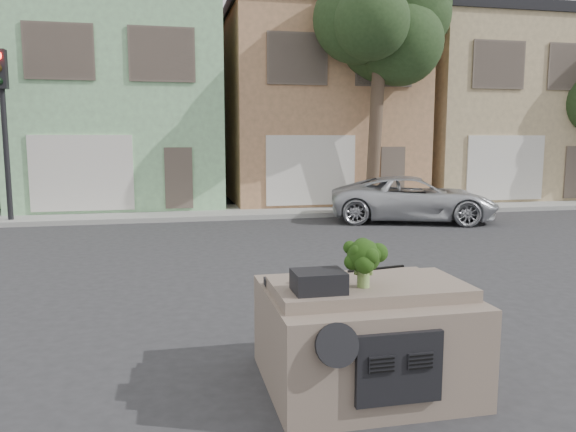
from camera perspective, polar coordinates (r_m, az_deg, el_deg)
name	(u,v)px	position (r m, az deg, el deg)	size (l,w,h in m)	color
ground_plane	(297,302)	(8.89, 0.91, -8.76)	(120.00, 120.00, 0.00)	#303033
sidewalk	(226,212)	(19.06, -6.32, 0.41)	(40.00, 3.00, 0.15)	gray
townhouse_mint	(123,106)	(22.88, -16.45, 10.67)	(7.20, 8.20, 7.55)	#8EC68E
townhouse_tan	(311,108)	(23.59, 2.38, 10.89)	(7.20, 8.20, 7.55)	#AD7E58
townhouse_beige	(476,110)	(26.49, 18.53, 10.17)	(7.20, 8.20, 7.55)	tan
silver_pickup	(413,221)	(17.79, 12.54, -0.52)	(2.31, 5.02, 1.39)	silver
traffic_signal	(4,138)	(18.37, -26.86, 7.07)	(0.40, 0.40, 5.10)	black
tree_near	(376,87)	(19.46, 8.91, 12.84)	(4.40, 4.00, 8.50)	#243A1C
car_dashboard	(363,332)	(5.98, 7.63, -11.60)	(2.00, 1.80, 1.12)	#736255
instrument_hump	(318,281)	(5.30, 3.12, -6.65)	(0.48, 0.38, 0.20)	black
wiper_arm	(376,269)	(6.26, 8.96, -5.30)	(0.70, 0.03, 0.02)	black
broccoli	(364,263)	(5.47, 7.70, -4.73)	(0.39, 0.39, 0.48)	black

